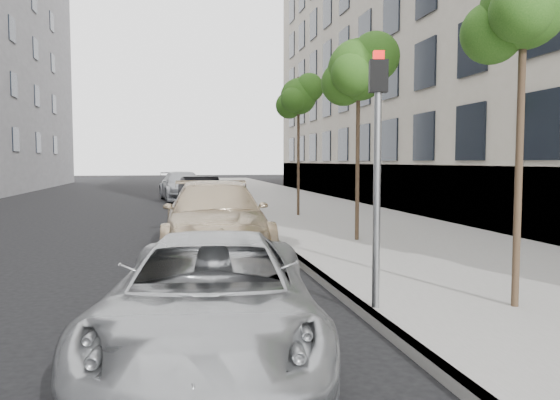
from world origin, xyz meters
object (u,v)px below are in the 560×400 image
object	(u,v)px
tree_far	(299,97)
sedan_black	(201,193)
signal_pole	(377,150)
tree_near	(526,8)
minivan	(212,298)
sedan_rear	(183,186)
tree_mid	(359,70)
suv	(215,217)
sedan_blue	(209,200)

from	to	relation	value
tree_far	sedan_black	xyz separation A→B (m)	(-3.33, 4.84, -3.76)
signal_pole	sedan_black	xyz separation A→B (m)	(-1.40, 17.52, -1.55)
tree_near	signal_pole	size ratio (longest dim) A/B	1.39
tree_near	minivan	xyz separation A→B (m)	(-4.23, -0.80, -3.49)
sedan_black	sedan_rear	distance (m)	5.52
minivan	sedan_rear	world-z (taller)	sedan_rear
tree_far	minivan	world-z (taller)	tree_far
tree_mid	sedan_black	size ratio (longest dim) A/B	1.18
signal_pole	sedan_black	distance (m)	17.65
suv	sedan_blue	size ratio (longest dim) A/B	1.33
tree_far	sedan_blue	world-z (taller)	tree_far
signal_pole	minivan	size ratio (longest dim) A/B	0.72
tree_mid	sedan_rear	world-z (taller)	tree_mid
signal_pole	suv	size ratio (longest dim) A/B	0.60
tree_near	sedan_blue	size ratio (longest dim) A/B	1.11
sedan_rear	tree_mid	bearing A→B (deg)	-83.00
signal_pole	suv	xyz separation A→B (m)	(-1.72, 5.71, -1.45)
tree_far	sedan_black	bearing A→B (deg)	124.50
tree_near	sedan_blue	bearing A→B (deg)	104.46
tree_mid	tree_far	xyz separation A→B (m)	(-0.00, 6.50, 0.08)
tree_near	sedan_blue	xyz separation A→B (m)	(-3.33, 12.90, -3.42)
minivan	sedan_black	bearing A→B (deg)	94.61
minivan	sedan_black	distance (m)	18.67
tree_far	suv	bearing A→B (deg)	-117.61
tree_near	suv	distance (m)	7.79
tree_near	signal_pole	distance (m)	2.71
suv	sedan_rear	distance (m)	17.29
tree_mid	sedan_rear	xyz separation A→B (m)	(-4.03, 16.82, -3.62)
tree_far	signal_pole	distance (m)	13.02
tree_near	suv	bearing A→B (deg)	121.13
tree_near	sedan_rear	world-z (taller)	tree_near
tree_mid	suv	size ratio (longest dim) A/B	0.91
tree_near	tree_mid	bearing A→B (deg)	90.00
sedan_black	minivan	bearing A→B (deg)	-99.00
tree_far	suv	world-z (taller)	tree_far
suv	sedan_blue	xyz separation A→B (m)	(0.32, 6.87, -0.10)
minivan	sedan_black	size ratio (longest dim) A/B	1.08
tree_mid	tree_far	world-z (taller)	tree_far
tree_near	suv	xyz separation A→B (m)	(-3.64, 6.03, -3.33)
tree_far	minivan	xyz separation A→B (m)	(-4.23, -13.81, -3.82)
tree_mid	minivan	xyz separation A→B (m)	(-4.23, -7.31, -3.74)
tree_far	sedan_black	size ratio (longest dim) A/B	1.18
suv	tree_far	bearing A→B (deg)	64.51
tree_mid	tree_near	bearing A→B (deg)	-90.00
tree_far	sedan_blue	bearing A→B (deg)	-178.30
tree_near	suv	world-z (taller)	tree_near
tree_far	tree_near	bearing A→B (deg)	-90.00
sedan_blue	sedan_black	world-z (taller)	sedan_blue
suv	sedan_rear	size ratio (longest dim) A/B	1.06
tree_near	tree_far	world-z (taller)	tree_far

